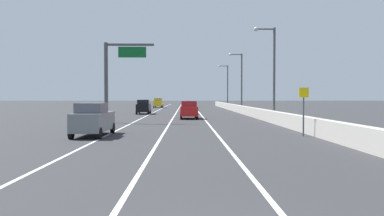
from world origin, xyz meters
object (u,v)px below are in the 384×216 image
at_px(lamp_post_right_third, 240,78).
at_px(speed_advisory_sign, 304,108).
at_px(lamp_post_right_second, 271,67).
at_px(overhead_sign_gantry, 114,72).
at_px(car_yellow_3, 158,103).
at_px(car_red_2, 189,110).
at_px(lamp_post_right_fourth, 226,83).
at_px(car_black_1, 144,107).
at_px(car_gray_0, 93,120).

bearing_deg(lamp_post_right_third, speed_advisory_sign, -91.87).
bearing_deg(speed_advisory_sign, lamp_post_right_second, 85.49).
xyz_separation_m(overhead_sign_gantry, car_yellow_3, (0.63, 49.39, -3.69)).
xyz_separation_m(speed_advisory_sign, car_red_2, (-6.94, 19.28, -0.78)).
relative_size(speed_advisory_sign, lamp_post_right_fourth, 0.32).
bearing_deg(car_black_1, lamp_post_right_second, -49.33).
relative_size(lamp_post_right_fourth, car_black_1, 2.05).
distance_m(lamp_post_right_third, lamp_post_right_fourth, 23.19).
xyz_separation_m(speed_advisory_sign, car_yellow_3, (-13.37, 62.27, -0.72)).
height_order(lamp_post_right_third, car_gray_0, lamp_post_right_third).
height_order(overhead_sign_gantry, lamp_post_right_second, lamp_post_right_second).
distance_m(lamp_post_right_second, car_gray_0, 20.40).
xyz_separation_m(car_black_1, car_red_2, (6.27, -11.86, -0.02)).
height_order(car_gray_0, car_red_2, car_gray_0).
xyz_separation_m(lamp_post_right_second, lamp_post_right_fourth, (0.33, 46.38, 0.00)).
bearing_deg(overhead_sign_gantry, car_red_2, 42.23).
bearing_deg(car_gray_0, lamp_post_right_second, 44.74).
distance_m(car_gray_0, car_red_2, 19.83).
distance_m(speed_advisory_sign, car_yellow_3, 63.69).
relative_size(lamp_post_right_fourth, car_red_2, 2.03).
bearing_deg(lamp_post_right_second, car_yellow_3, 106.87).
relative_size(car_black_1, car_red_2, 0.99).
height_order(lamp_post_right_second, car_red_2, lamp_post_right_second).
bearing_deg(lamp_post_right_third, car_yellow_3, 120.63).
bearing_deg(overhead_sign_gantry, speed_advisory_sign, -42.62).
bearing_deg(car_yellow_3, car_gray_0, -89.67).
relative_size(lamp_post_right_second, lamp_post_right_third, 1.00).
xyz_separation_m(car_black_1, car_yellow_3, (-0.15, 31.13, 0.04)).
bearing_deg(car_black_1, car_yellow_3, 90.28).
xyz_separation_m(overhead_sign_gantry, speed_advisory_sign, (14.00, -12.88, -2.96)).
bearing_deg(car_red_2, car_black_1, 117.89).
xyz_separation_m(lamp_post_right_third, lamp_post_right_fourth, (0.24, 23.19, 0.00)).
bearing_deg(overhead_sign_gantry, lamp_post_right_fourth, 72.12).
bearing_deg(car_yellow_3, lamp_post_right_second, -73.13).
xyz_separation_m(car_gray_0, car_black_1, (-0.20, 30.74, -0.03)).
relative_size(overhead_sign_gantry, lamp_post_right_third, 0.81).
distance_m(lamp_post_right_fourth, car_yellow_3, 15.53).
height_order(car_black_1, car_red_2, car_black_1).
bearing_deg(lamp_post_right_third, lamp_post_right_fourth, 89.40).
xyz_separation_m(overhead_sign_gantry, lamp_post_right_second, (15.13, 1.55, 0.64)).
relative_size(car_red_2, car_yellow_3, 1.11).
distance_m(lamp_post_right_third, car_black_1, 16.42).
xyz_separation_m(speed_advisory_sign, car_gray_0, (-13.02, 0.40, -0.74)).
xyz_separation_m(overhead_sign_gantry, car_black_1, (0.78, 18.26, -3.73)).
bearing_deg(car_red_2, speed_advisory_sign, -70.20).
distance_m(lamp_post_right_fourth, car_red_2, 42.60).
xyz_separation_m(lamp_post_right_third, car_gray_0, (-14.25, -37.22, -4.35)).
height_order(speed_advisory_sign, lamp_post_right_second, lamp_post_right_second).
distance_m(lamp_post_right_fourth, car_black_1, 33.39).
xyz_separation_m(lamp_post_right_fourth, car_gray_0, (-14.49, -60.40, -4.35)).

